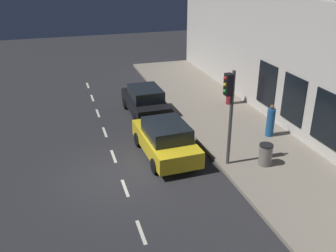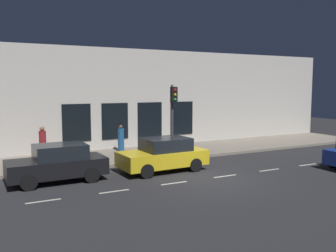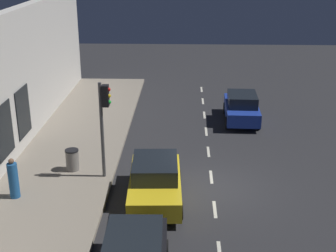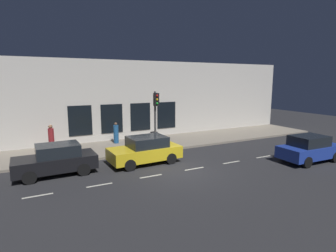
{
  "view_description": "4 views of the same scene",
  "coord_description": "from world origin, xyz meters",
  "px_view_note": "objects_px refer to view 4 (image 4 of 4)",
  "views": [
    {
      "loc": [
        -1.98,
        -12.93,
        7.92
      ],
      "look_at": [
        1.78,
        -0.7,
        2.2
      ],
      "focal_mm": 40.42,
      "sensor_mm": 36.0,
      "label": 1
    },
    {
      "loc": [
        -13.04,
        8.66,
        3.99
      ],
      "look_at": [
        2.73,
        0.47,
        2.07
      ],
      "focal_mm": 39.12,
      "sensor_mm": 36.0,
      "label": 2
    },
    {
      "loc": [
        1.16,
        16.68,
        8.84
      ],
      "look_at": [
        1.78,
        -0.92,
        2.25
      ],
      "focal_mm": 50.89,
      "sensor_mm": 36.0,
      "label": 3
    },
    {
      "loc": [
        -12.13,
        6.84,
        4.81
      ],
      "look_at": [
        2.81,
        -0.81,
        1.98
      ],
      "focal_mm": 29.13,
      "sensor_mm": 36.0,
      "label": 4
    }
  ],
  "objects_px": {
    "parked_car_2": "(56,160)",
    "pedestrian_0": "(116,134)",
    "traffic_light": "(156,110)",
    "parked_car_1": "(145,150)",
    "parked_car_0": "(310,149)",
    "pedestrian_1": "(51,138)",
    "trash_bin": "(154,138)"
  },
  "relations": [
    {
      "from": "pedestrian_1",
      "to": "parked_car_0",
      "type": "bearing_deg",
      "value": -111.29
    },
    {
      "from": "parked_car_0",
      "to": "trash_bin",
      "type": "xyz_separation_m",
      "value": [
        7.72,
        6.67,
        -0.18
      ]
    },
    {
      "from": "pedestrian_0",
      "to": "traffic_light",
      "type": "bearing_deg",
      "value": -148.49
    },
    {
      "from": "traffic_light",
      "to": "parked_car_1",
      "type": "bearing_deg",
      "value": 141.67
    },
    {
      "from": "parked_car_2",
      "to": "pedestrian_0",
      "type": "relative_size",
      "value": 2.59
    },
    {
      "from": "traffic_light",
      "to": "trash_bin",
      "type": "bearing_deg",
      "value": -19.56
    },
    {
      "from": "parked_car_2",
      "to": "pedestrian_0",
      "type": "height_order",
      "value": "pedestrian_0"
    },
    {
      "from": "pedestrian_0",
      "to": "parked_car_1",
      "type": "bearing_deg",
      "value": -176.52
    },
    {
      "from": "traffic_light",
      "to": "pedestrian_0",
      "type": "relative_size",
      "value": 2.51
    },
    {
      "from": "traffic_light",
      "to": "pedestrian_0",
      "type": "height_order",
      "value": "traffic_light"
    },
    {
      "from": "pedestrian_1",
      "to": "trash_bin",
      "type": "distance_m",
      "value": 7.05
    },
    {
      "from": "pedestrian_0",
      "to": "trash_bin",
      "type": "xyz_separation_m",
      "value": [
        -1.63,
        -2.38,
        -0.26
      ]
    },
    {
      "from": "parked_car_2",
      "to": "pedestrian_0",
      "type": "distance_m",
      "value": 6.74
    },
    {
      "from": "parked_car_1",
      "to": "pedestrian_1",
      "type": "xyz_separation_m",
      "value": [
        5.25,
        4.67,
        0.16
      ]
    },
    {
      "from": "parked_car_0",
      "to": "parked_car_1",
      "type": "bearing_deg",
      "value": -113.34
    },
    {
      "from": "parked_car_0",
      "to": "pedestrian_1",
      "type": "bearing_deg",
      "value": -123.02
    },
    {
      "from": "trash_bin",
      "to": "traffic_light",
      "type": "bearing_deg",
      "value": 160.44
    },
    {
      "from": "parked_car_1",
      "to": "pedestrian_0",
      "type": "height_order",
      "value": "pedestrian_0"
    },
    {
      "from": "parked_car_0",
      "to": "parked_car_2",
      "type": "bearing_deg",
      "value": -106.22
    },
    {
      "from": "parked_car_0",
      "to": "parked_car_2",
      "type": "xyz_separation_m",
      "value": [
        4.44,
        13.66,
        0.0
      ]
    },
    {
      "from": "traffic_light",
      "to": "pedestrian_1",
      "type": "xyz_separation_m",
      "value": [
        3.18,
        6.3,
        -1.92
      ]
    },
    {
      "from": "parked_car_2",
      "to": "pedestrian_1",
      "type": "bearing_deg",
      "value": -2.95
    },
    {
      "from": "parked_car_1",
      "to": "parked_car_2",
      "type": "height_order",
      "value": "same"
    },
    {
      "from": "traffic_light",
      "to": "parked_car_2",
      "type": "height_order",
      "value": "traffic_light"
    },
    {
      "from": "parked_car_1",
      "to": "pedestrian_0",
      "type": "xyz_separation_m",
      "value": [
        5.21,
        0.21,
        0.07
      ]
    },
    {
      "from": "parked_car_0",
      "to": "trash_bin",
      "type": "relative_size",
      "value": 4.36
    },
    {
      "from": "pedestrian_1",
      "to": "traffic_light",
      "type": "bearing_deg",
      "value": -103.29
    },
    {
      "from": "parked_car_1",
      "to": "pedestrian_0",
      "type": "bearing_deg",
      "value": -0.21
    },
    {
      "from": "parked_car_2",
      "to": "trash_bin",
      "type": "relative_size",
      "value": 4.45
    },
    {
      "from": "parked_car_0",
      "to": "traffic_light",
      "type": "bearing_deg",
      "value": -128.95
    },
    {
      "from": "parked_car_0",
      "to": "trash_bin",
      "type": "bearing_deg",
      "value": -137.42
    },
    {
      "from": "traffic_light",
      "to": "pedestrian_0",
      "type": "xyz_separation_m",
      "value": [
        3.15,
        1.84,
        -2.01
      ]
    }
  ]
}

